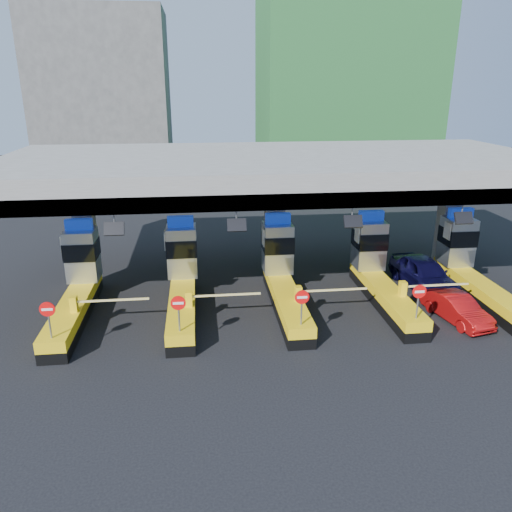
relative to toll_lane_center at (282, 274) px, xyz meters
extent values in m
plane|color=black|center=(0.00, -0.28, -1.40)|extent=(120.00, 120.00, 0.00)
cube|color=slate|center=(0.00, 2.72, 4.85)|extent=(28.00, 12.00, 1.50)
cube|color=#4C4C49|center=(0.00, -2.98, 4.45)|extent=(28.00, 0.60, 0.70)
cube|color=slate|center=(-10.00, 2.72, 1.35)|extent=(1.00, 1.00, 5.50)
cube|color=slate|center=(0.00, 2.72, 1.35)|extent=(1.00, 1.00, 5.50)
cube|color=slate|center=(10.00, 2.72, 1.35)|extent=(1.00, 1.00, 5.50)
cylinder|color=slate|center=(-7.50, -2.98, 3.85)|extent=(0.06, 0.06, 0.50)
cube|color=black|center=(-7.50, -3.18, 3.50)|extent=(0.80, 0.38, 0.54)
cylinder|color=slate|center=(-2.50, -2.98, 3.85)|extent=(0.06, 0.06, 0.50)
cube|color=black|center=(-2.50, -3.18, 3.50)|extent=(0.80, 0.38, 0.54)
cylinder|color=slate|center=(2.50, -2.98, 3.85)|extent=(0.06, 0.06, 0.50)
cube|color=black|center=(2.50, -3.18, 3.50)|extent=(0.80, 0.38, 0.54)
cylinder|color=slate|center=(7.50, -2.98, 3.85)|extent=(0.06, 0.06, 0.50)
cube|color=black|center=(7.50, -3.18, 3.50)|extent=(0.80, 0.38, 0.54)
cube|color=black|center=(-10.00, -1.28, -1.15)|extent=(1.20, 8.00, 0.50)
cube|color=#E5B70C|center=(-10.00, -1.28, -0.65)|extent=(1.20, 8.00, 0.50)
cube|color=#9EA3A8|center=(-10.00, 1.52, 0.90)|extent=(1.50, 1.50, 2.60)
cube|color=black|center=(-10.00, 1.50, 1.20)|extent=(1.56, 1.56, 0.90)
cube|color=#0C2DBF|center=(-10.00, 1.52, 2.48)|extent=(1.30, 0.35, 0.55)
cube|color=white|center=(-10.80, 1.22, 1.60)|extent=(0.06, 0.70, 0.90)
cylinder|color=slate|center=(-10.00, -4.88, 0.25)|extent=(0.07, 0.07, 1.30)
cylinder|color=red|center=(-10.00, -4.91, 0.85)|extent=(0.60, 0.04, 0.60)
cube|color=white|center=(-10.00, -4.93, 0.85)|extent=(0.42, 0.02, 0.10)
cube|color=#E5B70C|center=(-9.65, -2.48, -0.05)|extent=(0.30, 0.35, 0.70)
cube|color=white|center=(-8.00, -2.48, 0.05)|extent=(3.20, 0.08, 0.08)
cube|color=black|center=(-5.00, -1.28, -1.15)|extent=(1.20, 8.00, 0.50)
cube|color=#E5B70C|center=(-5.00, -1.28, -0.65)|extent=(1.20, 8.00, 0.50)
cube|color=#9EA3A8|center=(-5.00, 1.52, 0.90)|extent=(1.50, 1.50, 2.60)
cube|color=black|center=(-5.00, 1.50, 1.20)|extent=(1.56, 1.56, 0.90)
cube|color=#0C2DBF|center=(-5.00, 1.52, 2.48)|extent=(1.30, 0.35, 0.55)
cube|color=white|center=(-5.80, 1.22, 1.60)|extent=(0.06, 0.70, 0.90)
cylinder|color=slate|center=(-5.00, -4.88, 0.25)|extent=(0.07, 0.07, 1.30)
cylinder|color=red|center=(-5.00, -4.91, 0.85)|extent=(0.60, 0.04, 0.60)
cube|color=white|center=(-5.00, -4.93, 0.85)|extent=(0.42, 0.02, 0.10)
cube|color=#E5B70C|center=(-4.65, -2.48, -0.05)|extent=(0.30, 0.35, 0.70)
cube|color=white|center=(-3.00, -2.48, 0.05)|extent=(3.20, 0.08, 0.08)
cube|color=black|center=(0.00, -1.28, -1.15)|extent=(1.20, 8.00, 0.50)
cube|color=#E5B70C|center=(0.00, -1.28, -0.65)|extent=(1.20, 8.00, 0.50)
cube|color=#9EA3A8|center=(0.00, 1.52, 0.90)|extent=(1.50, 1.50, 2.60)
cube|color=black|center=(0.00, 1.50, 1.20)|extent=(1.56, 1.56, 0.90)
cube|color=#0C2DBF|center=(0.00, 1.52, 2.48)|extent=(1.30, 0.35, 0.55)
cube|color=white|center=(-0.80, 1.22, 1.60)|extent=(0.06, 0.70, 0.90)
cylinder|color=slate|center=(0.00, -4.88, 0.25)|extent=(0.07, 0.07, 1.30)
cylinder|color=red|center=(0.00, -4.91, 0.85)|extent=(0.60, 0.04, 0.60)
cube|color=white|center=(0.00, -4.93, 0.85)|extent=(0.42, 0.02, 0.10)
cube|color=#E5B70C|center=(0.35, -2.48, -0.05)|extent=(0.30, 0.35, 0.70)
cube|color=white|center=(2.00, -2.48, 0.05)|extent=(3.20, 0.08, 0.08)
cube|color=black|center=(5.00, -1.28, -1.15)|extent=(1.20, 8.00, 0.50)
cube|color=#E5B70C|center=(5.00, -1.28, -0.65)|extent=(1.20, 8.00, 0.50)
cube|color=#9EA3A8|center=(5.00, 1.52, 0.90)|extent=(1.50, 1.50, 2.60)
cube|color=black|center=(5.00, 1.50, 1.20)|extent=(1.56, 1.56, 0.90)
cube|color=#0C2DBF|center=(5.00, 1.52, 2.48)|extent=(1.30, 0.35, 0.55)
cube|color=white|center=(4.20, 1.22, 1.60)|extent=(0.06, 0.70, 0.90)
cylinder|color=slate|center=(5.00, -4.88, 0.25)|extent=(0.07, 0.07, 1.30)
cylinder|color=red|center=(5.00, -4.91, 0.85)|extent=(0.60, 0.04, 0.60)
cube|color=white|center=(5.00, -4.93, 0.85)|extent=(0.42, 0.02, 0.10)
cube|color=#E5B70C|center=(5.35, -2.48, -0.05)|extent=(0.30, 0.35, 0.70)
cube|color=white|center=(7.00, -2.48, 0.05)|extent=(3.20, 0.08, 0.08)
cube|color=black|center=(10.00, -1.28, -1.15)|extent=(1.20, 8.00, 0.50)
cube|color=#E5B70C|center=(10.00, -1.28, -0.65)|extent=(1.20, 8.00, 0.50)
cube|color=#9EA3A8|center=(10.00, 1.52, 0.90)|extent=(1.50, 1.50, 2.60)
cube|color=black|center=(10.00, 1.50, 1.20)|extent=(1.56, 1.56, 0.90)
cube|color=#0C2DBF|center=(10.00, 1.52, 2.48)|extent=(1.30, 0.35, 0.55)
cube|color=white|center=(9.20, 1.22, 1.60)|extent=(0.06, 0.70, 0.90)
cube|color=#E5B70C|center=(10.35, -2.48, -0.05)|extent=(0.30, 0.35, 0.70)
cube|color=#1E5926|center=(12.00, 31.72, 12.60)|extent=(18.00, 12.00, 28.00)
cube|color=#4C4C49|center=(-14.00, 35.72, 7.60)|extent=(14.00, 10.00, 18.00)
imported|color=black|center=(7.84, 0.60, -0.55)|extent=(2.49, 5.17, 1.70)
imported|color=#9A0B0C|center=(7.67, -3.37, -0.78)|extent=(2.06, 3.96, 1.24)
camera|label=1|loc=(-4.03, -23.21, 9.06)|focal=35.00mm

